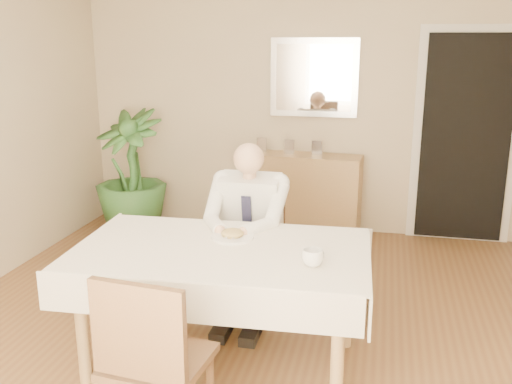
% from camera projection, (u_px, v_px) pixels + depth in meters
% --- Properties ---
extents(room, '(5.00, 5.02, 2.60)m').
position_uv_depth(room, '(243.00, 150.00, 3.33)').
color(room, brown).
rests_on(room, ground).
extents(doorway, '(0.96, 0.07, 2.10)m').
position_uv_depth(doorway, '(465.00, 139.00, 5.39)').
color(doorway, silver).
rests_on(doorway, ground).
extents(mirror, '(0.86, 0.04, 0.76)m').
position_uv_depth(mirror, '(314.00, 78.00, 5.56)').
color(mirror, silver).
rests_on(mirror, room).
extents(dining_table, '(1.76, 1.09, 0.75)m').
position_uv_depth(dining_table, '(221.00, 261.00, 3.33)').
color(dining_table, olive).
rests_on(dining_table, ground).
extents(chair_far, '(0.46, 0.46, 0.86)m').
position_uv_depth(chair_far, '(255.00, 241.00, 4.21)').
color(chair_far, '#3F2A1A').
rests_on(chair_far, ground).
extents(chair_near, '(0.49, 0.49, 0.94)m').
position_uv_depth(chair_near, '(151.00, 357.00, 2.59)').
color(chair_near, '#3F2A1A').
rests_on(chair_near, ground).
extents(seated_man, '(0.48, 0.72, 1.24)m').
position_uv_depth(seated_man, '(246.00, 226.00, 3.88)').
color(seated_man, white).
rests_on(seated_man, ground).
extents(plate, '(0.26, 0.26, 0.02)m').
position_uv_depth(plate, '(233.00, 237.00, 3.47)').
color(plate, white).
rests_on(plate, dining_table).
extents(food, '(0.14, 0.14, 0.06)m').
position_uv_depth(food, '(232.00, 233.00, 3.46)').
color(food, olive).
rests_on(food, dining_table).
extents(knife, '(0.01, 0.13, 0.01)m').
position_uv_depth(knife, '(236.00, 238.00, 3.40)').
color(knife, silver).
rests_on(knife, dining_table).
extents(fork, '(0.01, 0.13, 0.01)m').
position_uv_depth(fork, '(223.00, 237.00, 3.41)').
color(fork, silver).
rests_on(fork, dining_table).
extents(coffee_mug, '(0.14, 0.14, 0.09)m').
position_uv_depth(coffee_mug, '(313.00, 258.00, 3.04)').
color(coffee_mug, white).
rests_on(coffee_mug, dining_table).
extents(sideboard, '(1.04, 0.42, 0.81)m').
position_uv_depth(sideboard, '(309.00, 195.00, 5.72)').
color(sideboard, olive).
rests_on(sideboard, ground).
extents(photo_frame_left, '(0.10, 0.02, 0.14)m').
position_uv_depth(photo_frame_left, '(262.00, 145.00, 5.77)').
color(photo_frame_left, silver).
rests_on(photo_frame_left, sideboard).
extents(photo_frame_center, '(0.10, 0.02, 0.14)m').
position_uv_depth(photo_frame_center, '(289.00, 147.00, 5.66)').
color(photo_frame_center, silver).
rests_on(photo_frame_center, sideboard).
extents(photo_frame_right, '(0.10, 0.02, 0.14)m').
position_uv_depth(photo_frame_right, '(317.00, 148.00, 5.61)').
color(photo_frame_right, silver).
rests_on(photo_frame_right, sideboard).
extents(potted_palm, '(0.89, 0.89, 1.25)m').
position_uv_depth(potted_palm, '(130.00, 173.00, 5.68)').
color(potted_palm, '#264F1F').
rests_on(potted_palm, ground).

